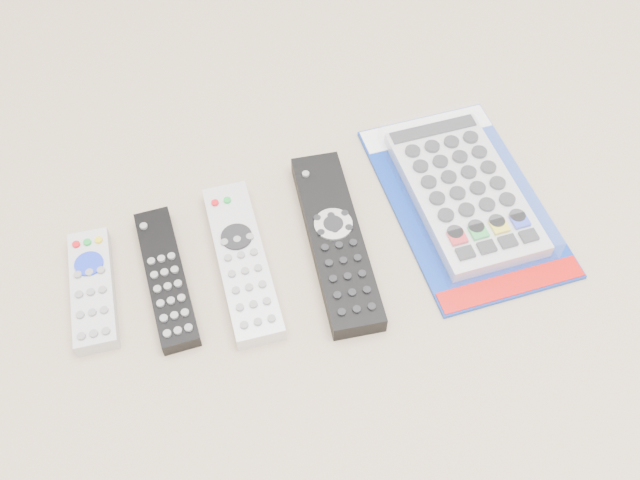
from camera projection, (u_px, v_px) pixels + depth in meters
name	position (u px, v px, depth m)	size (l,w,h in m)	color
remote_small_grey	(93.00, 289.00, 0.80)	(0.07, 0.16, 0.02)	#B0B0B3
remote_slim_black	(166.00, 278.00, 0.81)	(0.06, 0.19, 0.02)	black
remote_silver_dvd	(242.00, 261.00, 0.82)	(0.08, 0.22, 0.02)	silver
remote_large_black	(336.00, 240.00, 0.84)	(0.11, 0.26, 0.03)	black
jumbo_remote_packaged	(464.00, 190.00, 0.87)	(0.21, 0.31, 0.04)	#0D2E95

